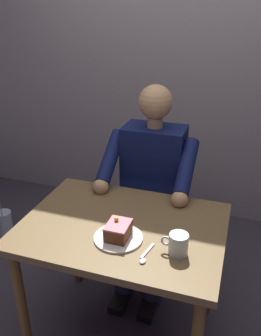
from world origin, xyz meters
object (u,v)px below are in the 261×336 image
object	(u,v)px
cake_slice	(118,230)
coffee_cup	(178,244)
chair	(156,198)
dessert_spoon	(145,256)
seated_person	(150,189)
dining_table	(123,241)

from	to	relation	value
cake_slice	coffee_cup	xyz separation A→B (m)	(-0.27, 0.02, 0.00)
chair	cake_slice	size ratio (longest dim) A/B	7.45
cake_slice	dessert_spoon	world-z (taller)	cake_slice
chair	dessert_spoon	size ratio (longest dim) A/B	6.34
chair	seated_person	distance (m)	0.23
dining_table	dessert_spoon	xyz separation A→B (m)	(-0.17, 0.20, 0.10)
dining_table	seated_person	world-z (taller)	seated_person
cake_slice	dessert_spoon	xyz separation A→B (m)	(-0.15, 0.08, -0.04)
dining_table	seated_person	distance (m)	0.48
dessert_spoon	dining_table	bearing A→B (deg)	-49.60
chair	coffee_cup	size ratio (longest dim) A/B	7.77
cake_slice	coffee_cup	bearing A→B (deg)	176.41
cake_slice	dessert_spoon	bearing A→B (deg)	150.73
chair	cake_slice	xyz separation A→B (m)	(-0.02, 0.77, 0.26)
dining_table	coffee_cup	world-z (taller)	coffee_cup
chair	seated_person	size ratio (longest dim) A/B	0.71
seated_person	dessert_spoon	world-z (taller)	seated_person
chair	coffee_cup	bearing A→B (deg)	110.27
cake_slice	dessert_spoon	distance (m)	0.17
dining_table	coffee_cup	distance (m)	0.35
cake_slice	coffee_cup	world-z (taller)	cake_slice
seated_person	dessert_spoon	size ratio (longest dim) A/B	8.87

